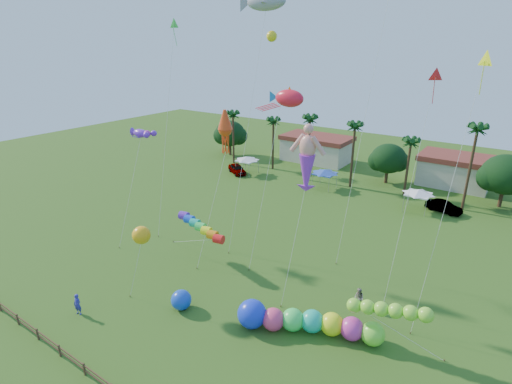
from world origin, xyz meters
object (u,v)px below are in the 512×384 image
Objects in this scene: spectator_b at (359,298)px; blue_ball at (181,300)px; spectator_a at (78,304)px; caterpillar_inflatable at (303,322)px; car_b at (444,207)px; car_a at (237,169)px.

blue_ball is at bearing -118.83° from spectator_b.
caterpillar_inflatable is at bearing 14.54° from spectator_a.
spectator_a is at bearing 164.91° from car_b.
car_b is at bearing -54.20° from car_a.
spectator_b is at bearing 35.43° from blue_ball.
car_a is at bearing 94.44° from spectator_a.
blue_ball reaches higher than car_b.
spectator_b is at bearing -95.85° from car_a.
car_a is 1.05× the size of car_b.
caterpillar_inflatable is at bearing 18.58° from blue_ball.
car_b is 2.42× the size of spectator_a.
car_a is 2.54× the size of spectator_a.
spectator_b is (-1.62, -26.01, 0.17)m from car_b.
car_a is 32.65m from car_b.
car_a is at bearing 106.22° from car_b.
blue_ball is at bearing 170.04° from car_b.
car_b is 0.41× the size of caterpillar_inflatable.
spectator_a is at bearing -130.64° from car_a.
car_b is 2.62× the size of blue_ball.
spectator_b is (18.72, 14.11, -0.01)m from spectator_a.
blue_ball is (-13.84, -34.71, 0.12)m from car_b.
car_a is 2.75× the size of blue_ball.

